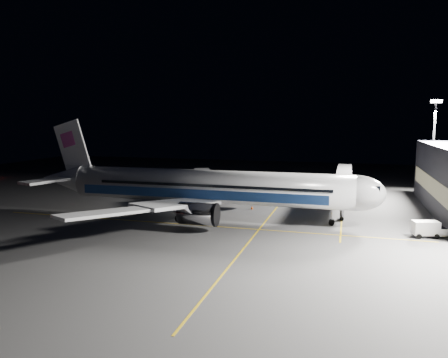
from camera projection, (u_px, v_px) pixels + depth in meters
ground at (208, 217)px, 74.66m from camera, size 200.00×200.00×0.00m
guide_line_main at (266, 221)px, 71.95m from camera, size 0.25×80.00×0.01m
guide_line_cross at (197, 225)px, 68.94m from camera, size 70.00×0.25×0.01m
guide_line_side at (342, 212)px, 78.22m from camera, size 0.25×40.00×0.01m
airliner at (202, 187)px, 74.24m from camera, size 61.48×54.22×16.64m
jet_bridge at (344, 181)px, 85.26m from camera, size 3.60×34.40×6.30m
floodlight_mast_north at (434, 139)px, 92.57m from camera, size 2.40×0.68×20.70m
service_truck at (429, 229)px, 61.80m from camera, size 4.86×2.89×2.33m
baggage_tug at (183, 198)px, 88.46m from camera, size 2.53×2.24×1.57m
safety_cone_a at (236, 201)px, 86.98m from camera, size 0.42×0.42×0.63m
safety_cone_b at (259, 202)px, 85.86m from camera, size 0.44×0.44×0.66m
safety_cone_c at (252, 207)px, 80.95m from camera, size 0.46×0.46×0.68m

